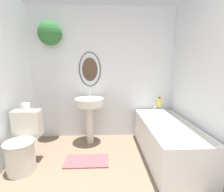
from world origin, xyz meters
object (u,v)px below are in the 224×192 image
object	(u,v)px
toilet_paper_roll	(26,107)
shampoo_bottle	(159,102)
toilet	(23,145)
pedestal_sink	(89,107)
bathtub	(167,139)

from	to	relation	value
toilet_paper_roll	shampoo_bottle	bearing A→B (deg)	17.77
toilet	shampoo_bottle	bearing A→B (deg)	22.04
pedestal_sink	bathtub	distance (m)	1.36
shampoo_bottle	toilet	bearing A→B (deg)	-157.96
toilet	pedestal_sink	distance (m)	1.13
pedestal_sink	toilet	bearing A→B (deg)	-139.74
toilet	pedestal_sink	xyz separation A→B (m)	(0.83, 0.70, 0.33)
bathtub	shampoo_bottle	xyz separation A→B (m)	(0.08, 0.68, 0.42)
toilet_paper_roll	toilet	bearing A→B (deg)	-90.00
bathtub	toilet_paper_roll	size ratio (longest dim) A/B	13.80
toilet	toilet_paper_roll	size ratio (longest dim) A/B	6.88
pedestal_sink	toilet_paper_roll	world-z (taller)	pedestal_sink
pedestal_sink	bathtub	xyz separation A→B (m)	(1.20, -0.52, -0.37)
bathtub	toilet_paper_roll	xyz separation A→B (m)	(-2.03, -0.00, 0.52)
bathtub	shampoo_bottle	distance (m)	0.80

